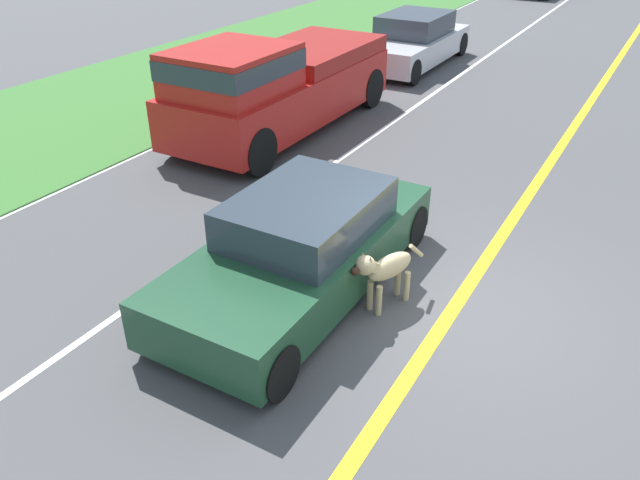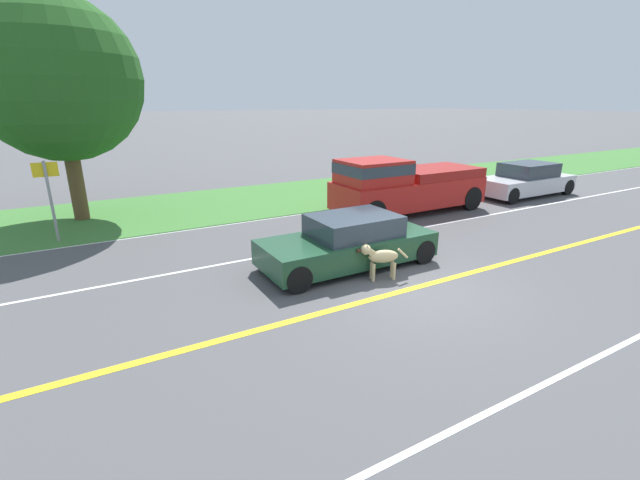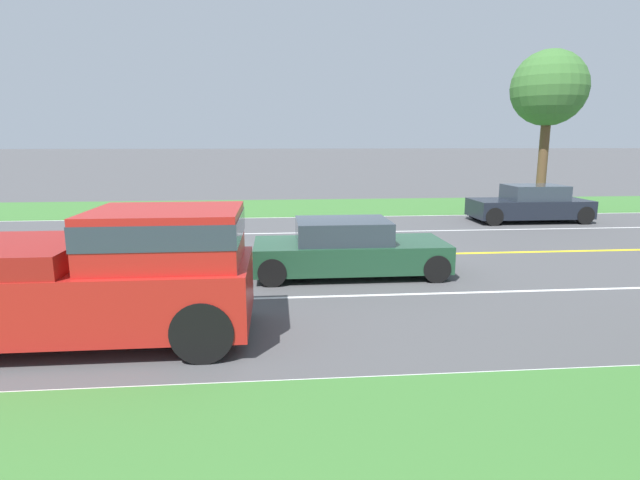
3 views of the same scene
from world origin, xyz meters
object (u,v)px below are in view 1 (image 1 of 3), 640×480
object	(u,v)px
dog	(385,269)
car_trailing_near	(412,42)
ego_car	(302,247)
pickup_truck	(276,84)

from	to	relation	value
dog	car_trailing_near	size ratio (longest dim) A/B	0.26
ego_car	pickup_truck	distance (m)	5.82
ego_car	dog	size ratio (longest dim) A/B	3.67
ego_car	car_trailing_near	world-z (taller)	car_trailing_near
ego_car	car_trailing_near	bearing A→B (deg)	-73.92
pickup_truck	car_trailing_near	size ratio (longest dim) A/B	1.26
ego_car	pickup_truck	xyz separation A→B (m)	(3.47, -4.66, 0.43)
car_trailing_near	ego_car	bearing A→B (deg)	106.08
pickup_truck	car_trailing_near	xyz separation A→B (m)	(-0.23, -6.61, -0.38)
ego_car	dog	distance (m)	1.10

